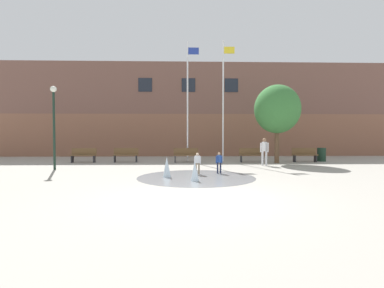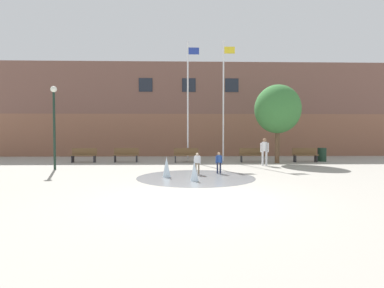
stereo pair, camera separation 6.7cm
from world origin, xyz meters
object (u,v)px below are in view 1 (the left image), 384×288
(adult_near_bench, at_px, (264,150))
(child_running, at_px, (197,162))
(flagpole_left, at_px, (188,98))
(street_tree_near_building, at_px, (277,109))
(park_bench_far_right, at_px, (305,155))
(park_bench_under_right_flagpole, at_px, (186,155))
(flagpole_right, at_px, (224,98))
(lamp_post_left_lane, at_px, (54,116))
(park_bench_center, at_px, (126,155))
(park_bench_near_trashcan, at_px, (252,155))
(trash_can, at_px, (321,155))
(park_bench_under_left_flagpole, at_px, (84,155))
(child_with_pink_shirt, at_px, (219,161))

(adult_near_bench, bearing_deg, child_running, -14.39)
(flagpole_left, height_order, street_tree_near_building, flagpole_left)
(park_bench_far_right, relative_size, adult_near_bench, 1.01)
(park_bench_under_right_flagpole, relative_size, flagpole_left, 0.20)
(park_bench_far_right, bearing_deg, flagpole_right, 173.19)
(park_bench_under_right_flagpole, relative_size, lamp_post_left_lane, 0.37)
(park_bench_center, xyz_separation_m, child_running, (4.38, -6.02, 0.10))
(adult_near_bench, xyz_separation_m, flagpole_left, (-4.39, 2.80, 3.29))
(park_bench_under_right_flagpole, xyz_separation_m, park_bench_near_trashcan, (4.29, -0.00, 0.00))
(park_bench_far_right, relative_size, child_running, 1.62)
(trash_can, bearing_deg, park_bench_under_left_flagpole, -179.00)
(park_bench_center, distance_m, flagpole_left, 5.54)
(flagpole_right, relative_size, street_tree_near_building, 1.63)
(park_bench_under_right_flagpole, height_order, park_bench_near_trashcan, same)
(park_bench_under_right_flagpole, bearing_deg, adult_near_bench, -25.76)
(child_with_pink_shirt, distance_m, lamp_post_left_lane, 8.73)
(flagpole_right, xyz_separation_m, trash_can, (6.57, -0.26, -3.81))
(park_bench_under_left_flagpole, xyz_separation_m, park_bench_far_right, (14.40, -0.10, 0.00))
(park_bench_under_right_flagpole, bearing_deg, flagpole_left, 76.78)
(flagpole_left, xyz_separation_m, trash_can, (8.95, -0.26, -3.77))
(adult_near_bench, bearing_deg, child_with_pink_shirt, -8.34)
(flagpole_right, distance_m, trash_can, 7.60)
(flagpole_right, bearing_deg, park_bench_near_trashcan, -19.28)
(child_with_pink_shirt, xyz_separation_m, flagpole_left, (-1.34, 6.17, 3.64))
(park_bench_under_left_flagpole, distance_m, park_bench_under_right_flagpole, 6.61)
(park_bench_far_right, relative_size, flagpole_right, 0.20)
(child_running, bearing_deg, park_bench_under_left_flagpole, 150.33)
(park_bench_under_right_flagpole, bearing_deg, lamp_post_left_lane, -150.57)
(flagpole_right, height_order, trash_can, flagpole_right)
(park_bench_near_trashcan, bearing_deg, park_bench_far_right, -0.19)
(flagpole_right, bearing_deg, child_with_pink_shirt, -99.57)
(park_bench_far_right, xyz_separation_m, adult_near_bench, (-3.27, -2.17, 0.45))
(child_running, bearing_deg, flagpole_right, 82.44)
(flagpole_left, relative_size, trash_can, 8.84)
(park_bench_under_left_flagpole, height_order, park_bench_under_right_flagpole, same)
(park_bench_under_left_flagpole, distance_m, child_running, 9.21)
(park_bench_far_right, bearing_deg, street_tree_near_building, -161.33)
(park_bench_far_right, relative_size, child_with_pink_shirt, 1.62)
(flagpole_left, distance_m, street_tree_near_building, 5.80)
(park_bench_center, distance_m, street_tree_near_building, 10.12)
(flagpole_right, bearing_deg, trash_can, -2.26)
(park_bench_near_trashcan, distance_m, trash_can, 4.81)
(trash_can, bearing_deg, park_bench_near_trashcan, -175.72)
(child_running, relative_size, flagpole_right, 0.12)
(park_bench_under_right_flagpole, distance_m, adult_near_bench, 5.05)
(street_tree_near_building, bearing_deg, flagpole_right, 157.50)
(street_tree_near_building, bearing_deg, park_bench_under_left_flagpole, 176.31)
(adult_near_bench, bearing_deg, park_bench_under_right_flagpole, -81.92)
(park_bench_center, distance_m, park_bench_near_trashcan, 8.21)
(park_bench_center, bearing_deg, flagpole_left, 5.79)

